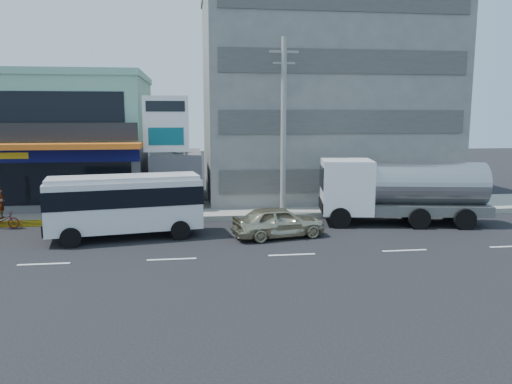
{
  "coord_description": "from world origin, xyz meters",
  "views": [
    {
      "loc": [
        0.82,
        -19.96,
        5.88
      ],
      "look_at": [
        3.91,
        3.23,
        2.2
      ],
      "focal_mm": 35.0,
      "sensor_mm": 36.0,
      "label": 1
    }
  ],
  "objects_px": {
    "utility_pole_near": "(283,127)",
    "tanker_truck": "(397,190)",
    "sedan": "(279,222)",
    "motorcycle_rider": "(2,215)",
    "shop_building": "(53,143)",
    "minibus": "(125,201)",
    "billboard": "(166,131)",
    "concrete_building": "(319,98)",
    "satellite_dish": "(176,152)"
  },
  "relations": [
    {
      "from": "billboard",
      "to": "minibus",
      "type": "xyz_separation_m",
      "value": [
        -1.77,
        -5.31,
        -3.14
      ]
    },
    {
      "from": "utility_pole_near",
      "to": "minibus",
      "type": "bearing_deg",
      "value": -157.03
    },
    {
      "from": "shop_building",
      "to": "concrete_building",
      "type": "height_order",
      "value": "concrete_building"
    },
    {
      "from": "satellite_dish",
      "to": "billboard",
      "type": "xyz_separation_m",
      "value": [
        -0.5,
        -1.8,
        1.35
      ]
    },
    {
      "from": "shop_building",
      "to": "satellite_dish",
      "type": "bearing_deg",
      "value": -20.21
    },
    {
      "from": "shop_building",
      "to": "motorcycle_rider",
      "type": "relative_size",
      "value": 5.69
    },
    {
      "from": "minibus",
      "to": "satellite_dish",
      "type": "bearing_deg",
      "value": 72.26
    },
    {
      "from": "shop_building",
      "to": "motorcycle_rider",
      "type": "xyz_separation_m",
      "value": [
        -0.86,
        -7.22,
        -3.28
      ]
    },
    {
      "from": "tanker_truck",
      "to": "motorcycle_rider",
      "type": "bearing_deg",
      "value": 175.76
    },
    {
      "from": "concrete_building",
      "to": "satellite_dish",
      "type": "bearing_deg",
      "value": -158.2
    },
    {
      "from": "utility_pole_near",
      "to": "tanker_truck",
      "type": "height_order",
      "value": "utility_pole_near"
    },
    {
      "from": "billboard",
      "to": "sedan",
      "type": "height_order",
      "value": "billboard"
    },
    {
      "from": "utility_pole_near",
      "to": "tanker_truck",
      "type": "bearing_deg",
      "value": -20.86
    },
    {
      "from": "sedan",
      "to": "utility_pole_near",
      "type": "bearing_deg",
      "value": -24.89
    },
    {
      "from": "shop_building",
      "to": "utility_pole_near",
      "type": "distance_m",
      "value": 15.5
    },
    {
      "from": "satellite_dish",
      "to": "sedan",
      "type": "bearing_deg",
      "value": -57.84
    },
    {
      "from": "utility_pole_near",
      "to": "minibus",
      "type": "xyz_separation_m",
      "value": [
        -8.27,
        -3.51,
        -3.37
      ]
    },
    {
      "from": "concrete_building",
      "to": "sedan",
      "type": "bearing_deg",
      "value": -112.81
    },
    {
      "from": "shop_building",
      "to": "minibus",
      "type": "height_order",
      "value": "shop_building"
    },
    {
      "from": "concrete_building",
      "to": "sedan",
      "type": "relative_size",
      "value": 3.59
    },
    {
      "from": "satellite_dish",
      "to": "minibus",
      "type": "xyz_separation_m",
      "value": [
        -2.27,
        -7.11,
        -1.79
      ]
    },
    {
      "from": "utility_pole_near",
      "to": "motorcycle_rider",
      "type": "xyz_separation_m",
      "value": [
        -14.86,
        -0.67,
        -4.43
      ]
    },
    {
      "from": "shop_building",
      "to": "minibus",
      "type": "relative_size",
      "value": 1.67
    },
    {
      "from": "concrete_building",
      "to": "tanker_truck",
      "type": "distance_m",
      "value": 11.22
    },
    {
      "from": "satellite_dish",
      "to": "billboard",
      "type": "relative_size",
      "value": 0.22
    },
    {
      "from": "sedan",
      "to": "tanker_truck",
      "type": "height_order",
      "value": "tanker_truck"
    },
    {
      "from": "shop_building",
      "to": "billboard",
      "type": "xyz_separation_m",
      "value": [
        7.5,
        -4.75,
        0.93
      ]
    },
    {
      "from": "tanker_truck",
      "to": "motorcycle_rider",
      "type": "xyz_separation_m",
      "value": [
        -20.64,
        1.53,
        -1.13
      ]
    },
    {
      "from": "motorcycle_rider",
      "to": "billboard",
      "type": "bearing_deg",
      "value": 16.47
    },
    {
      "from": "shop_building",
      "to": "billboard",
      "type": "height_order",
      "value": "shop_building"
    },
    {
      "from": "billboard",
      "to": "motorcycle_rider",
      "type": "distance_m",
      "value": 9.68
    },
    {
      "from": "billboard",
      "to": "motorcycle_rider",
      "type": "bearing_deg",
      "value": -163.53
    },
    {
      "from": "shop_building",
      "to": "sedan",
      "type": "bearing_deg",
      "value": -39.94
    },
    {
      "from": "billboard",
      "to": "concrete_building",
      "type": "bearing_deg",
      "value": 28.92
    },
    {
      "from": "minibus",
      "to": "utility_pole_near",
      "type": "bearing_deg",
      "value": 22.97
    },
    {
      "from": "shop_building",
      "to": "minibus",
      "type": "bearing_deg",
      "value": -60.33
    },
    {
      "from": "shop_building",
      "to": "utility_pole_near",
      "type": "xyz_separation_m",
      "value": [
        14.0,
        -6.55,
        1.15
      ]
    },
    {
      "from": "billboard",
      "to": "satellite_dish",
      "type": "bearing_deg",
      "value": 74.48
    },
    {
      "from": "shop_building",
      "to": "concrete_building",
      "type": "distance_m",
      "value": 18.28
    },
    {
      "from": "concrete_building",
      "to": "minibus",
      "type": "xyz_separation_m",
      "value": [
        -12.27,
        -11.11,
        -5.22
      ]
    },
    {
      "from": "concrete_building",
      "to": "utility_pole_near",
      "type": "height_order",
      "value": "concrete_building"
    },
    {
      "from": "billboard",
      "to": "tanker_truck",
      "type": "xyz_separation_m",
      "value": [
        12.28,
        -4.0,
        -3.08
      ]
    },
    {
      "from": "billboard",
      "to": "motorcycle_rider",
      "type": "height_order",
      "value": "billboard"
    },
    {
      "from": "concrete_building",
      "to": "billboard",
      "type": "distance_m",
      "value": 12.17
    },
    {
      "from": "shop_building",
      "to": "minibus",
      "type": "distance_m",
      "value": 11.78
    },
    {
      "from": "satellite_dish",
      "to": "concrete_building",
      "type": "bearing_deg",
      "value": 21.8
    },
    {
      "from": "sedan",
      "to": "motorcycle_rider",
      "type": "relative_size",
      "value": 2.04
    },
    {
      "from": "motorcycle_rider",
      "to": "tanker_truck",
      "type": "bearing_deg",
      "value": -4.24
    },
    {
      "from": "shop_building",
      "to": "concrete_building",
      "type": "relative_size",
      "value": 0.77
    },
    {
      "from": "shop_building",
      "to": "billboard",
      "type": "relative_size",
      "value": 1.8
    }
  ]
}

